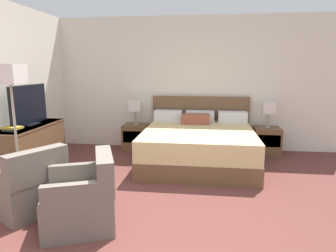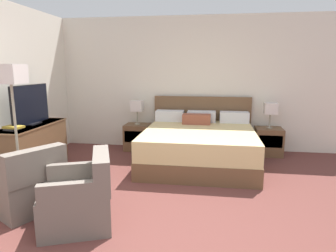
{
  "view_description": "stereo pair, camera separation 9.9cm",
  "coord_description": "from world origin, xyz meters",
  "px_view_note": "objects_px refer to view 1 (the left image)",
  "views": [
    {
      "loc": [
        0.46,
        -2.5,
        1.62
      ],
      "look_at": [
        -0.11,
        1.91,
        0.75
      ],
      "focal_mm": 32.0,
      "sensor_mm": 36.0,
      "label": 1
    },
    {
      "loc": [
        0.55,
        -2.49,
        1.62
      ],
      "look_at": [
        -0.11,
        1.91,
        0.75
      ],
      "focal_mm": 32.0,
      "sensor_mm": 36.0,
      "label": 2
    }
  ],
  "objects_px": {
    "book_red_cover": "(11,130)",
    "armchair_by_window": "(29,187)",
    "nightstand_left": "(136,137)",
    "table_lamp_left": "(135,106)",
    "tv": "(29,106)",
    "floor_lamp": "(11,87)",
    "nightstand_right": "(267,141)",
    "table_lamp_right": "(269,109)",
    "armchair_companion": "(83,200)",
    "book_blue_cover": "(12,128)",
    "dresser": "(31,148)",
    "bed": "(199,144)"
  },
  "relations": [
    {
      "from": "book_red_cover",
      "to": "armchair_by_window",
      "type": "height_order",
      "value": "book_red_cover"
    },
    {
      "from": "nightstand_left",
      "to": "table_lamp_left",
      "type": "relative_size",
      "value": 1.08
    },
    {
      "from": "nightstand_left",
      "to": "tv",
      "type": "height_order",
      "value": "tv"
    },
    {
      "from": "floor_lamp",
      "to": "nightstand_right",
      "type": "bearing_deg",
      "value": 32.21
    },
    {
      "from": "table_lamp_right",
      "to": "armchair_companion",
      "type": "bearing_deg",
      "value": -128.87
    },
    {
      "from": "nightstand_left",
      "to": "tv",
      "type": "bearing_deg",
      "value": -132.85
    },
    {
      "from": "book_red_cover",
      "to": "table_lamp_left",
      "type": "bearing_deg",
      "value": 54.46
    },
    {
      "from": "table_lamp_left",
      "to": "book_blue_cover",
      "type": "height_order",
      "value": "table_lamp_left"
    },
    {
      "from": "table_lamp_right",
      "to": "floor_lamp",
      "type": "height_order",
      "value": "floor_lamp"
    },
    {
      "from": "book_blue_cover",
      "to": "tv",
      "type": "bearing_deg",
      "value": 90.32
    },
    {
      "from": "book_red_cover",
      "to": "dresser",
      "type": "bearing_deg",
      "value": 88.1
    },
    {
      "from": "bed",
      "to": "armchair_by_window",
      "type": "height_order",
      "value": "bed"
    },
    {
      "from": "bed",
      "to": "armchair_by_window",
      "type": "xyz_separation_m",
      "value": [
        -1.87,
        -2.02,
        -0.04
      ]
    },
    {
      "from": "table_lamp_left",
      "to": "book_red_cover",
      "type": "height_order",
      "value": "table_lamp_left"
    },
    {
      "from": "bed",
      "to": "armchair_by_window",
      "type": "distance_m",
      "value": 2.75
    },
    {
      "from": "table_lamp_right",
      "to": "dresser",
      "type": "distance_m",
      "value": 4.16
    },
    {
      "from": "table_lamp_right",
      "to": "table_lamp_left",
      "type": "bearing_deg",
      "value": 180.0
    },
    {
      "from": "tv",
      "to": "table_lamp_right",
      "type": "bearing_deg",
      "value": 20.4
    },
    {
      "from": "floor_lamp",
      "to": "armchair_by_window",
      "type": "bearing_deg",
      "value": -48.05
    },
    {
      "from": "book_blue_cover",
      "to": "armchair_companion",
      "type": "distance_m",
      "value": 1.89
    },
    {
      "from": "book_red_cover",
      "to": "armchair_companion",
      "type": "relative_size",
      "value": 0.2
    },
    {
      "from": "table_lamp_left",
      "to": "armchair_by_window",
      "type": "bearing_deg",
      "value": -102.54
    },
    {
      "from": "bed",
      "to": "book_blue_cover",
      "type": "distance_m",
      "value": 2.88
    },
    {
      "from": "table_lamp_right",
      "to": "floor_lamp",
      "type": "relative_size",
      "value": 0.28
    },
    {
      "from": "tv",
      "to": "book_blue_cover",
      "type": "distance_m",
      "value": 0.52
    },
    {
      "from": "book_red_cover",
      "to": "armchair_by_window",
      "type": "bearing_deg",
      "value": -48.52
    },
    {
      "from": "book_blue_cover",
      "to": "table_lamp_right",
      "type": "bearing_deg",
      "value": 26.04
    },
    {
      "from": "table_lamp_left",
      "to": "tv",
      "type": "xyz_separation_m",
      "value": [
        -1.33,
        -1.43,
        0.17
      ]
    },
    {
      "from": "bed",
      "to": "table_lamp_left",
      "type": "relative_size",
      "value": 4.2
    },
    {
      "from": "tv",
      "to": "armchair_companion",
      "type": "relative_size",
      "value": 1.03
    },
    {
      "from": "nightstand_right",
      "to": "table_lamp_left",
      "type": "distance_m",
      "value": 2.6
    },
    {
      "from": "armchair_by_window",
      "to": "book_blue_cover",
      "type": "bearing_deg",
      "value": 130.75
    },
    {
      "from": "table_lamp_right",
      "to": "floor_lamp",
      "type": "bearing_deg",
      "value": -147.77
    },
    {
      "from": "book_red_cover",
      "to": "floor_lamp",
      "type": "height_order",
      "value": "floor_lamp"
    },
    {
      "from": "table_lamp_right",
      "to": "nightstand_right",
      "type": "bearing_deg",
      "value": -90.0
    },
    {
      "from": "dresser",
      "to": "armchair_companion",
      "type": "bearing_deg",
      "value": -45.17
    },
    {
      "from": "armchair_companion",
      "to": "tv",
      "type": "bearing_deg",
      "value": 134.09
    },
    {
      "from": "dresser",
      "to": "table_lamp_right",
      "type": "bearing_deg",
      "value": 20.86
    },
    {
      "from": "dresser",
      "to": "book_blue_cover",
      "type": "relative_size",
      "value": 5.28
    },
    {
      "from": "armchair_companion",
      "to": "bed",
      "type": "bearing_deg",
      "value": 63.64
    },
    {
      "from": "nightstand_right",
      "to": "book_red_cover",
      "type": "bearing_deg",
      "value": -154.09
    },
    {
      "from": "armchair_by_window",
      "to": "bed",
      "type": "bearing_deg",
      "value": 47.24
    },
    {
      "from": "tv",
      "to": "nightstand_left",
      "type": "bearing_deg",
      "value": 47.15
    },
    {
      "from": "book_blue_cover",
      "to": "nightstand_left",
      "type": "bearing_deg",
      "value": 54.82
    },
    {
      "from": "book_red_cover",
      "to": "nightstand_left",
      "type": "bearing_deg",
      "value": 54.44
    },
    {
      "from": "table_lamp_right",
      "to": "book_red_cover",
      "type": "height_order",
      "value": "table_lamp_right"
    },
    {
      "from": "book_blue_cover",
      "to": "armchair_companion",
      "type": "xyz_separation_m",
      "value": [
        1.47,
        -1.07,
        -0.5
      ]
    },
    {
      "from": "nightstand_right",
      "to": "tv",
      "type": "height_order",
      "value": "tv"
    },
    {
      "from": "bed",
      "to": "book_red_cover",
      "type": "relative_size",
      "value": 10.96
    },
    {
      "from": "dresser",
      "to": "book_red_cover",
      "type": "distance_m",
      "value": 0.56
    }
  ]
}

